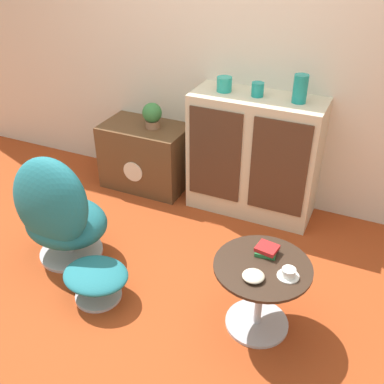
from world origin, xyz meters
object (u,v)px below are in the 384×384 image
at_px(sideboard, 254,156).
at_px(egg_chair, 59,213).
at_px(ottoman, 96,278).
at_px(teacup, 288,274).
at_px(tv_console, 146,156).
at_px(coffee_table, 260,288).
at_px(bowl, 253,276).
at_px(book_stack, 267,250).
at_px(potted_plant, 152,115).
at_px(vase_inner_right, 300,89).
at_px(vase_inner_left, 258,89).
at_px(vase_leftmost, 224,84).

bearing_deg(sideboard, egg_chair, -130.56).
bearing_deg(ottoman, teacup, 8.70).
distance_m(tv_console, ottoman, 1.48).
bearing_deg(coffee_table, tv_console, 140.34).
xyz_separation_m(tv_console, egg_chair, (-0.02, -1.18, 0.10)).
bearing_deg(coffee_table, ottoman, -168.39).
relative_size(tv_console, bowl, 6.10).
xyz_separation_m(tv_console, ottoman, (0.42, -1.41, -0.13)).
distance_m(coffee_table, book_stack, 0.23).
distance_m(potted_plant, book_stack, 1.74).
relative_size(coffee_table, vase_inner_right, 2.76).
relative_size(ottoman, vase_inner_left, 4.15).
bearing_deg(teacup, ottoman, -171.30).
xyz_separation_m(sideboard, teacup, (0.60, -1.25, -0.00)).
distance_m(vase_inner_left, potted_plant, 0.96).
xyz_separation_m(tv_console, book_stack, (1.43, -1.09, 0.21)).
relative_size(tv_console, ottoman, 1.72).
xyz_separation_m(vase_leftmost, vase_inner_right, (0.58, 0.00, 0.05)).
bearing_deg(egg_chair, coffee_table, -0.96).
xyz_separation_m(sideboard, book_stack, (0.43, -1.10, -0.00)).
height_order(book_stack, bowl, book_stack).
xyz_separation_m(potted_plant, bowl, (1.34, -1.33, -0.21)).
relative_size(tv_console, book_stack, 5.49).
bearing_deg(book_stack, teacup, -40.65).
bearing_deg(potted_plant, vase_leftmost, 1.78).
bearing_deg(egg_chair, tv_console, 89.03).
height_order(tv_console, bowl, tv_console).
distance_m(ottoman, teacup, 1.23).
height_order(coffee_table, bowl, bowl).
relative_size(coffee_table, vase_leftmost, 4.80).
bearing_deg(egg_chair, vase_inner_right, 42.19).
bearing_deg(egg_chair, sideboard, 49.44).
relative_size(ottoman, bowl, 3.54).
xyz_separation_m(sideboard, vase_inner_left, (-0.01, 0.00, 0.55)).
height_order(ottoman, bowl, bowl).
height_order(tv_console, vase_leftmost, vase_leftmost).
xyz_separation_m(egg_chair, potted_plant, (0.11, 1.18, 0.31)).
height_order(ottoman, book_stack, book_stack).
bearing_deg(tv_console, book_stack, -37.21).
distance_m(ottoman, vase_inner_left, 1.77).
distance_m(egg_chair, vase_leftmost, 1.55).
relative_size(vase_leftmost, teacup, 0.96).
distance_m(tv_console, book_stack, 1.81).
xyz_separation_m(ottoman, book_stack, (1.01, 0.32, 0.33)).
relative_size(vase_inner_right, potted_plant, 0.92).
relative_size(egg_chair, bowl, 6.93).
distance_m(vase_inner_right, teacup, 1.42).
bearing_deg(potted_plant, sideboard, 1.00).
bearing_deg(teacup, sideboard, 115.66).
bearing_deg(vase_inner_right, ottoman, -121.46).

